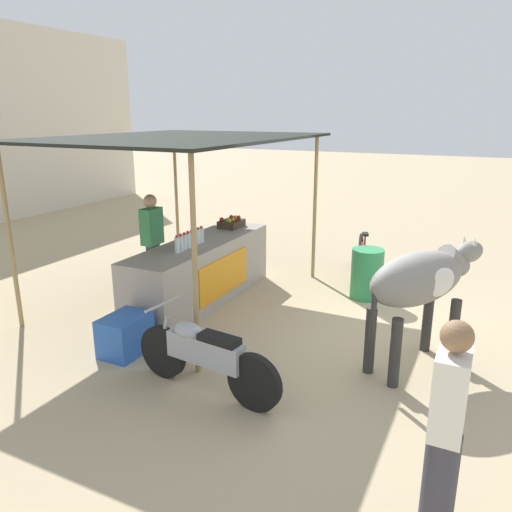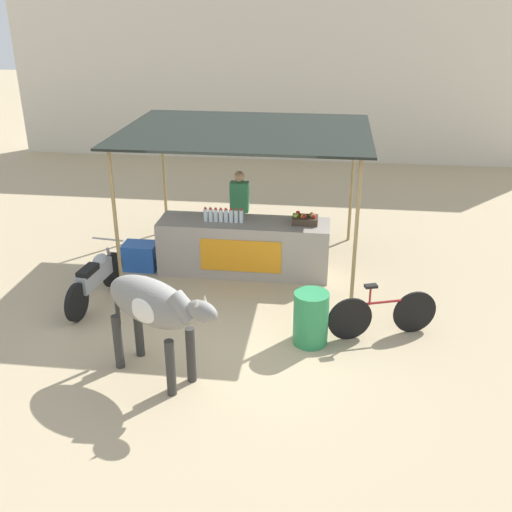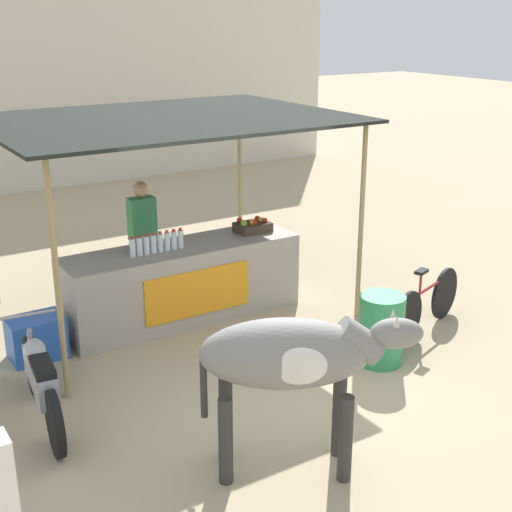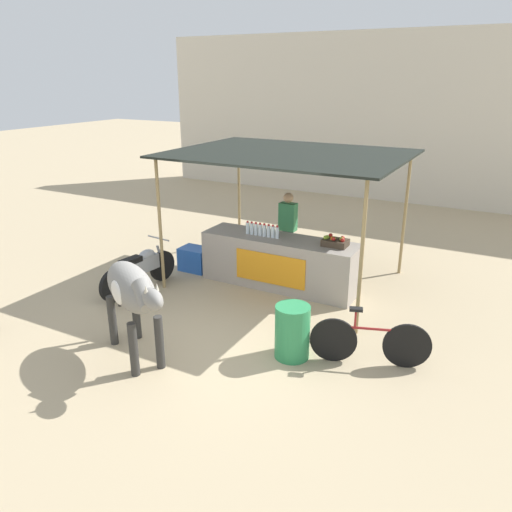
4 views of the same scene
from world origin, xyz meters
The scene contains 12 objects.
ground_plane centered at (0.00, 0.00, 0.00)m, with size 60.00×60.00×0.00m, color tan.
stall_counter centered at (0.00, 2.20, 0.48)m, with size 3.00×0.82×0.96m.
stall_awning centered at (0.00, 2.50, 2.40)m, with size 4.20×3.20×2.50m.
water_bottle_row centered at (-0.35, 2.15, 1.07)m, with size 0.70×0.07×0.25m.
fruit_crate centered at (1.06, 2.25, 1.04)m, with size 0.44×0.32×0.18m.
vendor_behind_counter centered at (-0.19, 2.95, 0.85)m, with size 0.34×0.22×1.65m.
cooler_box centered at (-1.89, 2.10, 0.24)m, with size 0.60×0.44×0.48m, color blue.
water_barrel centered at (1.29, -0.05, 0.40)m, with size 0.50×0.50×0.79m, color #2D8C51.
cow centered at (-0.66, -1.11, 1.03)m, with size 1.75×1.24×1.44m.
motorcycle_parked centered at (-2.21, 0.77, 0.43)m, with size 0.55×1.80×0.90m.
bicycle_leaning centered at (2.31, 0.28, 0.35)m, with size 1.58×0.57×0.85m.
passerby_on_street centered at (-3.18, -1.65, 0.85)m, with size 0.34×0.22×1.65m.
Camera 1 is at (-6.16, -1.77, 2.84)m, focal length 35.00 mm.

